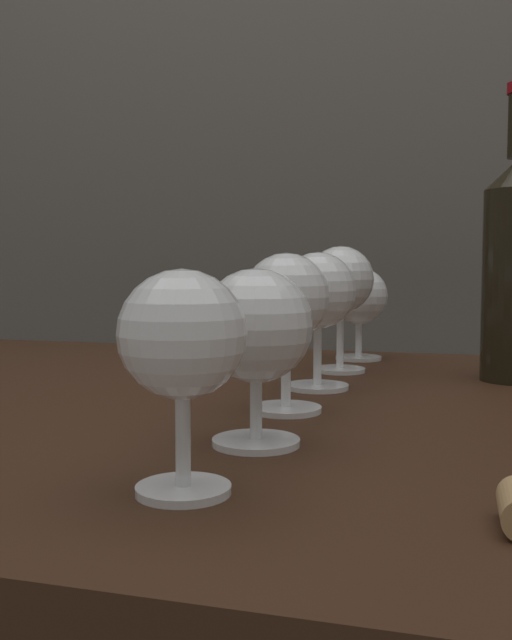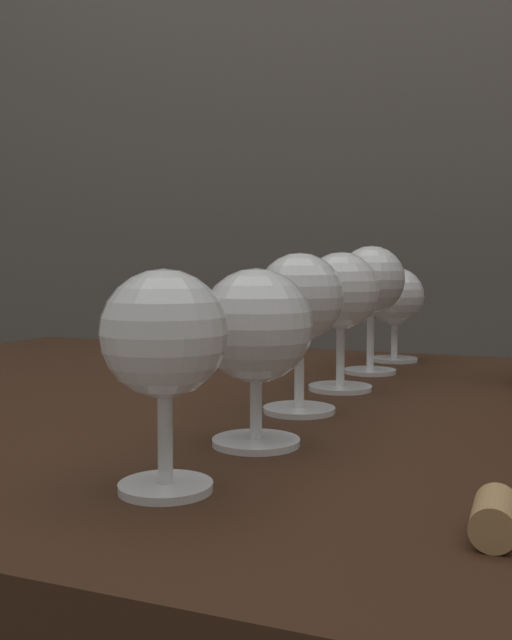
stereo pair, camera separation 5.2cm
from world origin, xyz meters
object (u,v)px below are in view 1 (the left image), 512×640
(wine_glass_chardonnay, at_px, (318,293))
(wine_glass_merlot, at_px, (256,329))
(wine_glass_port, at_px, (286,303))
(wine_glass_white, at_px, (341,282))
(wine_glass_amber, at_px, (182,340))
(wine_glass_cabernet, at_px, (359,298))

(wine_glass_chardonnay, bearing_deg, wine_glass_merlot, -89.65)
(wine_glass_port, xyz_separation_m, wine_glass_white, (0.01, 0.25, 0.01))
(wine_glass_amber, distance_m, wine_glass_chardonnay, 0.37)
(wine_glass_port, xyz_separation_m, wine_glass_cabernet, (0.02, 0.38, -0.01))
(wine_glass_amber, xyz_separation_m, wine_glass_chardonnay, (0.01, 0.37, 0.01))
(wine_glass_chardonnay, distance_m, wine_glass_white, 0.13)
(wine_glass_cabernet, bearing_deg, wine_glass_white, -93.38)
(wine_glass_cabernet, bearing_deg, wine_glass_port, -92.48)
(wine_glass_port, relative_size, wine_glass_chardonnay, 0.98)
(wine_glass_amber, distance_m, wine_glass_cabernet, 0.62)
(wine_glass_cabernet, bearing_deg, wine_glass_merlot, -91.12)
(wine_glass_chardonnay, xyz_separation_m, wine_glass_cabernet, (0.01, 0.25, -0.02))
(wine_glass_white, bearing_deg, wine_glass_port, -92.04)
(wine_glass_port, bearing_deg, wine_glass_amber, -90.93)
(wine_glass_port, bearing_deg, wine_glass_white, 87.96)
(wine_glass_chardonnay, bearing_deg, wine_glass_cabernet, 87.42)
(wine_glass_merlot, height_order, wine_glass_chardonnay, wine_glass_chardonnay)
(wine_glass_white, bearing_deg, wine_glass_amber, -91.50)
(wine_glass_merlot, bearing_deg, wine_glass_port, 93.04)
(wine_glass_chardonnay, bearing_deg, wine_glass_amber, -91.39)
(wine_glass_amber, bearing_deg, wine_glass_merlot, 84.97)
(wine_glass_white, distance_m, wine_glass_cabernet, 0.12)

